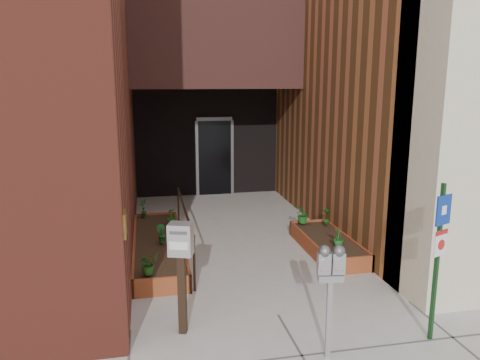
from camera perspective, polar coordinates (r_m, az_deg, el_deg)
ground at (r=6.75m, az=4.69°, el=-16.11°), size 80.00×80.00×0.00m
architecture at (r=12.83m, az=-4.88°, el=20.00°), size 20.00×14.60×10.00m
planter_left at (r=8.95m, az=-9.93°, el=-8.10°), size 0.90×3.60×0.30m
planter_right at (r=9.10m, az=10.60°, el=-7.78°), size 0.80×2.20×0.30m
handrail at (r=8.73m, az=-6.78°, el=-4.27°), size 0.04×3.34×0.90m
parking_meter at (r=5.46m, az=11.01°, el=-10.89°), size 0.32×0.17×1.38m
sign_post at (r=6.15m, az=23.11°, el=-7.42°), size 0.26×0.12×2.00m
payment_dropbox at (r=5.93m, az=-7.19°, el=-9.05°), size 0.34×0.30×1.46m
shrub_left_a at (r=7.33m, az=-11.14°, el=-9.94°), size 0.42×0.42×0.33m
shrub_left_b at (r=8.65m, az=-9.58°, el=-6.46°), size 0.26×0.26×0.33m
shrub_left_c at (r=9.61m, az=-8.36°, el=-4.46°), size 0.29×0.29×0.36m
shrub_left_d at (r=10.37m, az=-11.69°, el=-3.33°), size 0.27×0.27×0.37m
shrub_right_a at (r=8.50m, az=11.92°, el=-6.93°), size 0.22×0.22×0.32m
shrub_right_b at (r=9.70m, az=10.50°, el=-4.36°), size 0.27×0.27×0.37m
shrub_right_c at (r=9.73m, az=7.65°, el=-4.23°), size 0.46×0.46×0.36m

